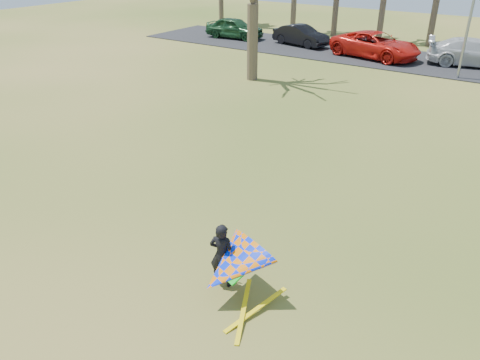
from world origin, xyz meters
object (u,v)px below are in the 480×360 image
Objects in this scene: car_0 at (235,28)px; kite_flyer at (231,266)px; car_2 at (375,45)px; car_3 at (475,53)px; car_1 at (301,35)px.

kite_flyer is at bearing -149.48° from car_0.
car_0 is 12.20m from car_2.
car_0 is 31.75m from kite_flyer.
car_2 is at bearing -96.72° from car_0.
car_0 is at bearing 79.04° from car_3.
kite_flyer is (-0.25, -26.80, -0.06)m from car_3.
kite_flyer reaches higher than car_1.
car_1 is at bearing -90.45° from car_0.
car_0 is at bearing 100.17° from car_2.
car_0 is 0.78× the size of car_2.
car_2 reaches higher than car_0.
car_3 is at bearing -65.91° from car_2.
car_1 is 0.78× the size of car_3.
car_3 is 26.80m from kite_flyer.
car_0 is 0.83× the size of car_3.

